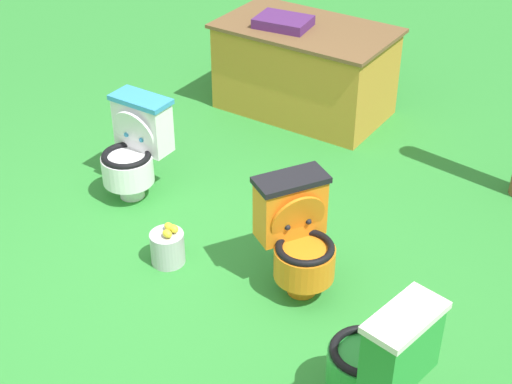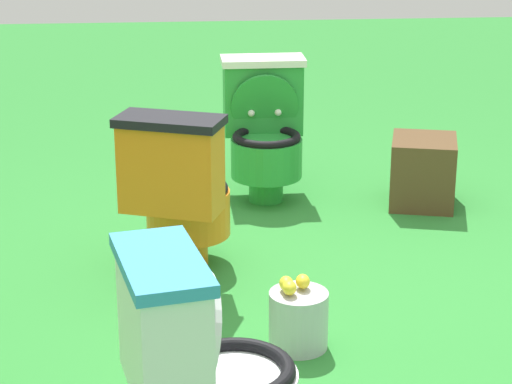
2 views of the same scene
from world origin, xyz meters
name	(u,v)px [view 1 (image 1 of 2)]	position (x,y,z in m)	size (l,w,h in m)	color
ground	(187,286)	(0.00, 0.00, 0.00)	(14.00, 14.00, 0.00)	#2D8433
toilet_white	(135,147)	(-1.07, 0.45, 0.37)	(0.49, 0.56, 0.73)	white
toilet_orange	(298,236)	(0.46, 0.50, 0.37)	(0.60, 0.55, 0.73)	orange
toilet_green	(380,358)	(1.41, 0.05, 0.37)	(0.50, 0.44, 0.73)	green
vendor_table	(305,69)	(-1.09, 2.29, 0.39)	(1.60, 1.13, 0.85)	#B7842D
lemon_bucket	(168,247)	(-0.28, 0.08, 0.12)	(0.22, 0.22, 0.28)	#B7B7BF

